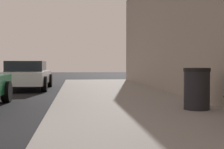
{
  "coord_description": "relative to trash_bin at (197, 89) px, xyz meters",
  "views": [
    {
      "loc": [
        2.58,
        -4.37,
        1.14
      ],
      "look_at": [
        3.36,
        2.34,
        0.92
      ],
      "focal_mm": 51.28,
      "sensor_mm": 36.0,
      "label": 1
    }
  ],
  "objects": [
    {
      "name": "car_white",
      "position": [
        -4.77,
        7.96,
        0.04
      ],
      "size": [
        1.98,
        4.41,
        1.27
      ],
      "color": "white",
      "rests_on": "ground_plane"
    },
    {
      "name": "trash_bin",
      "position": [
        0.0,
        0.0,
        0.0
      ],
      "size": [
        0.58,
        0.58,
        0.91
      ],
      "color": "black",
      "rests_on": "sidewalk"
    },
    {
      "name": "sidewalk",
      "position": [
        -1.21,
        -2.31,
        -0.53
      ],
      "size": [
        4.0,
        32.0,
        0.15
      ],
      "primitive_type": "cube",
      "color": "gray",
      "rests_on": "ground_plane"
    }
  ]
}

